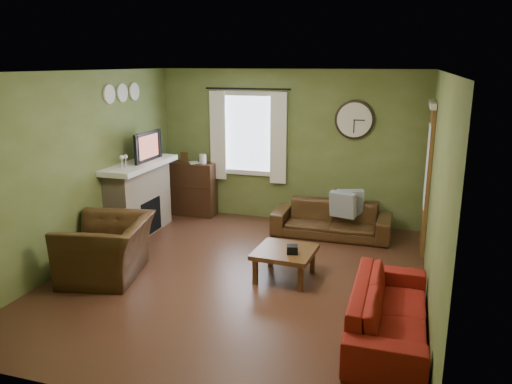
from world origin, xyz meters
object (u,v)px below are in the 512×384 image
(sofa_red, at_px, (389,311))
(bookshelf, at_px, (193,189))
(coffee_table, at_px, (285,264))
(sofa_brown, at_px, (331,219))
(armchair, at_px, (107,248))

(sofa_red, bearing_deg, bookshelf, 47.98)
(sofa_red, relative_size, coffee_table, 2.56)
(sofa_red, bearing_deg, sofa_brown, 19.94)
(sofa_brown, height_order, armchair, armchair)
(bookshelf, relative_size, armchair, 0.83)
(bookshelf, height_order, coffee_table, bookshelf)
(bookshelf, height_order, sofa_red, bookshelf)
(sofa_brown, bearing_deg, sofa_red, -70.06)
(bookshelf, distance_m, sofa_brown, 2.62)
(sofa_brown, xyz_separation_m, coffee_table, (-0.31, -1.81, -0.08))
(sofa_brown, bearing_deg, bookshelf, 171.03)
(bookshelf, distance_m, coffee_table, 3.19)
(sofa_brown, relative_size, armchair, 1.60)
(sofa_red, bearing_deg, coffee_table, 52.38)
(sofa_red, xyz_separation_m, armchair, (-3.56, 0.44, 0.10))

